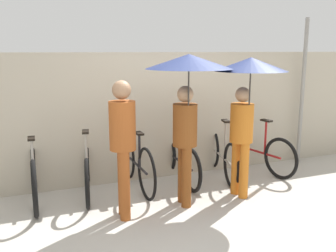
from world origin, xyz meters
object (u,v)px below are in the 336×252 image
at_px(parked_bicycle_4, 221,155).
at_px(parked_bicycle_1, 87,170).
at_px(pedestrian_leading, 123,139).
at_px(pedestrian_trailing, 247,90).
at_px(pedestrian_center, 188,86).
at_px(parked_bicycle_2, 136,163).
at_px(parked_bicycle_3, 179,160).
at_px(parked_bicycle_5, 256,150).
at_px(parked_bicycle_0, 34,175).

bearing_deg(parked_bicycle_4, parked_bicycle_1, 101.91).
relative_size(pedestrian_leading, pedestrian_trailing, 0.87).
bearing_deg(parked_bicycle_4, pedestrian_trailing, -177.22).
relative_size(pedestrian_leading, pedestrian_center, 0.85).
bearing_deg(parked_bicycle_2, parked_bicycle_3, -86.01).
xyz_separation_m(parked_bicycle_3, parked_bicycle_5, (1.45, -0.01, 0.01)).
distance_m(parked_bicycle_2, parked_bicycle_3, 0.73).
xyz_separation_m(parked_bicycle_1, parked_bicycle_2, (0.72, -0.02, 0.03)).
bearing_deg(pedestrian_trailing, parked_bicycle_5, -138.34).
relative_size(parked_bicycle_2, parked_bicycle_3, 1.02).
height_order(parked_bicycle_5, pedestrian_center, pedestrian_center).
distance_m(parked_bicycle_0, pedestrian_leading, 1.51).
distance_m(parked_bicycle_2, parked_bicycle_5, 2.17).
xyz_separation_m(parked_bicycle_1, pedestrian_leading, (0.29, -0.94, 0.64)).
bearing_deg(pedestrian_leading, pedestrian_center, -172.70).
bearing_deg(parked_bicycle_1, parked_bicycle_0, 100.90).
bearing_deg(parked_bicycle_1, parked_bicycle_3, -78.80).
distance_m(parked_bicycle_1, parked_bicycle_4, 2.17).
height_order(parked_bicycle_3, pedestrian_leading, pedestrian_leading).
bearing_deg(pedestrian_center, pedestrian_trailing, -172.82).
xyz_separation_m(parked_bicycle_3, pedestrian_trailing, (0.56, -0.99, 1.18)).
bearing_deg(pedestrian_center, parked_bicycle_0, -19.47).
distance_m(parked_bicycle_3, pedestrian_center, 1.63).
bearing_deg(parked_bicycle_4, parked_bicycle_5, -72.84).
relative_size(parked_bicycle_0, parked_bicycle_3, 1.02).
xyz_separation_m(parked_bicycle_0, pedestrian_center, (1.86, -0.94, 1.23)).
height_order(parked_bicycle_1, pedestrian_trailing, pedestrian_trailing).
bearing_deg(pedestrian_center, parked_bicycle_1, -32.68).
distance_m(parked_bicycle_0, parked_bicycle_4, 2.90).
bearing_deg(pedestrian_leading, parked_bicycle_0, -33.91).
height_order(parked_bicycle_4, parked_bicycle_5, parked_bicycle_4).
distance_m(parked_bicycle_2, pedestrian_leading, 1.18).
xyz_separation_m(parked_bicycle_2, pedestrian_center, (0.41, -0.93, 1.22)).
bearing_deg(parked_bicycle_3, pedestrian_trailing, -148.20).
relative_size(parked_bicycle_3, pedestrian_leading, 0.99).
bearing_deg(parked_bicycle_2, pedestrian_center, -156.40).
relative_size(parked_bicycle_2, parked_bicycle_4, 1.02).
relative_size(parked_bicycle_3, pedestrian_trailing, 0.86).
bearing_deg(pedestrian_center, parked_bicycle_5, -143.58).
bearing_deg(parked_bicycle_2, parked_bicycle_5, -88.96).
height_order(parked_bicycle_3, parked_bicycle_4, parked_bicycle_4).
bearing_deg(parked_bicycle_2, parked_bicycle_4, -90.57).
bearing_deg(parked_bicycle_2, parked_bicycle_1, 88.17).
distance_m(parked_bicycle_1, pedestrian_center, 1.94).
height_order(parked_bicycle_1, parked_bicycle_3, parked_bicycle_1).
bearing_deg(parked_bicycle_5, parked_bicycle_3, 78.38).
relative_size(parked_bicycle_1, pedestrian_leading, 0.98).
xyz_separation_m(parked_bicycle_0, pedestrian_trailing, (2.74, -0.94, 1.15)).
xyz_separation_m(parked_bicycle_1, parked_bicycle_4, (2.17, -0.03, 0.01)).
xyz_separation_m(parked_bicycle_4, pedestrian_trailing, (-0.16, -0.92, 1.16)).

